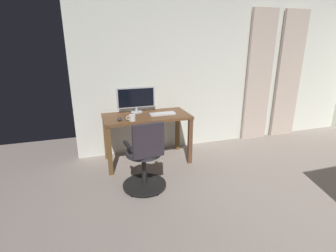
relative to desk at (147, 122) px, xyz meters
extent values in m
cube|color=silver|center=(-1.66, -0.47, 0.72)|extent=(5.41, 0.10, 2.73)
cube|color=#C2AEA0|center=(-2.88, -0.36, 0.54)|extent=(0.52, 0.06, 2.35)
cube|color=#C2AEA0|center=(-2.21, -0.36, 0.54)|extent=(0.51, 0.06, 2.35)
cube|color=brown|center=(0.00, 0.00, 0.09)|extent=(1.29, 0.63, 0.04)
cube|color=brown|center=(-0.60, 0.28, -0.29)|extent=(0.06, 0.06, 0.71)
cube|color=brown|center=(0.60, 0.28, -0.29)|extent=(0.06, 0.06, 0.71)
cube|color=brown|center=(-0.60, -0.28, -0.29)|extent=(0.06, 0.06, 0.71)
cube|color=brown|center=(0.60, -0.28, -0.29)|extent=(0.06, 0.06, 0.71)
cylinder|color=black|center=(0.23, 0.76, -0.60)|extent=(0.56, 0.56, 0.02)
sphere|color=black|center=(-0.03, 0.73, -0.62)|extent=(0.05, 0.05, 0.05)
sphere|color=black|center=(0.17, 0.50, -0.62)|extent=(0.05, 0.05, 0.05)
sphere|color=black|center=(0.45, 0.62, -0.62)|extent=(0.05, 0.05, 0.05)
sphere|color=black|center=(0.42, 0.92, -0.62)|extent=(0.05, 0.05, 0.05)
sphere|color=black|center=(0.13, 0.99, -0.62)|extent=(0.05, 0.05, 0.05)
cylinder|color=black|center=(0.23, 0.76, -0.39)|extent=(0.06, 0.06, 0.42)
cylinder|color=#2A2A2F|center=(0.23, 0.76, -0.15)|extent=(0.48, 0.48, 0.05)
cube|color=#2C262E|center=(0.21, 0.95, 0.08)|extent=(0.38, 0.08, 0.41)
cube|color=black|center=(0.43, 0.77, -0.02)|extent=(0.06, 0.24, 0.03)
cube|color=black|center=(0.03, 0.74, -0.02)|extent=(0.06, 0.24, 0.03)
cylinder|color=#B7BCC1|center=(0.11, -0.20, 0.12)|extent=(0.18, 0.18, 0.01)
cylinder|color=#B7BCC1|center=(0.11, -0.20, 0.15)|extent=(0.04, 0.04, 0.07)
cube|color=#B7BCC1|center=(0.11, -0.20, 0.35)|extent=(0.59, 0.03, 0.31)
cube|color=black|center=(0.11, -0.18, 0.35)|extent=(0.55, 0.01, 0.28)
cube|color=silver|center=(-0.24, 0.04, 0.12)|extent=(0.39, 0.14, 0.02)
ellipsoid|color=#333338|center=(0.43, 0.15, 0.13)|extent=(0.06, 0.10, 0.04)
cylinder|color=white|center=(0.26, 0.22, 0.15)|extent=(0.09, 0.09, 0.09)
torus|color=white|center=(0.31, 0.22, 0.16)|extent=(0.06, 0.01, 0.06)
camera|label=1|loc=(0.85, 3.63, 1.15)|focal=27.41mm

